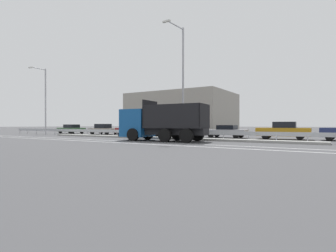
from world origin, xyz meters
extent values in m
plane|color=#424244|center=(0.00, 0.00, 0.00)|extent=(320.00, 320.00, 0.00)
cube|color=silver|center=(2.56, -2.24, 0.00)|extent=(51.43, 0.16, 0.01)
cube|color=silver|center=(2.56, -3.95, 0.00)|extent=(51.43, 0.16, 0.01)
cube|color=gray|center=(0.00, 2.03, 0.09)|extent=(28.29, 1.10, 0.18)
cube|color=#9EA0A5|center=(0.00, 3.06, 0.62)|extent=(51.43, 0.04, 0.32)
cylinder|color=#ADADB2|center=(-25.41, 3.06, 0.31)|extent=(0.09, 0.09, 0.62)
cylinder|color=#ADADB2|center=(-23.30, 3.06, 0.31)|extent=(0.09, 0.09, 0.62)
cylinder|color=#ADADB2|center=(-21.18, 3.06, 0.31)|extent=(0.09, 0.09, 0.62)
cylinder|color=#ADADB2|center=(-19.06, 3.06, 0.31)|extent=(0.09, 0.09, 0.62)
cylinder|color=#ADADB2|center=(-16.94, 3.06, 0.31)|extent=(0.09, 0.09, 0.62)
cylinder|color=#ADADB2|center=(-14.82, 3.06, 0.31)|extent=(0.09, 0.09, 0.62)
cylinder|color=#ADADB2|center=(-12.71, 3.06, 0.31)|extent=(0.09, 0.09, 0.62)
cylinder|color=#ADADB2|center=(-10.59, 3.06, 0.31)|extent=(0.09, 0.09, 0.62)
cylinder|color=#ADADB2|center=(-8.47, 3.06, 0.31)|extent=(0.09, 0.09, 0.62)
cylinder|color=#ADADB2|center=(-6.35, 3.06, 0.31)|extent=(0.09, 0.09, 0.62)
cylinder|color=#ADADB2|center=(-4.24, 3.06, 0.31)|extent=(0.09, 0.09, 0.62)
cylinder|color=#ADADB2|center=(-2.12, 3.06, 0.31)|extent=(0.09, 0.09, 0.62)
cylinder|color=#ADADB2|center=(0.00, 3.06, 0.31)|extent=(0.09, 0.09, 0.62)
cylinder|color=#ADADB2|center=(2.12, 3.06, 0.31)|extent=(0.09, 0.09, 0.62)
cylinder|color=#ADADB2|center=(4.24, 3.06, 0.31)|extent=(0.09, 0.09, 0.62)
cylinder|color=#ADADB2|center=(6.35, 3.06, 0.31)|extent=(0.09, 0.09, 0.62)
cylinder|color=#ADADB2|center=(8.47, 3.06, 0.31)|extent=(0.09, 0.09, 0.62)
cylinder|color=#ADADB2|center=(10.59, 3.06, 0.31)|extent=(0.09, 0.09, 0.62)
cylinder|color=#ADADB2|center=(12.71, 3.06, 0.31)|extent=(0.09, 0.09, 0.62)
cube|color=#144C8C|center=(0.02, -0.66, 1.47)|extent=(2.38, 2.55, 2.31)
cube|color=black|center=(-1.08, -0.76, 1.88)|extent=(0.21, 2.03, 0.87)
cube|color=black|center=(-1.11, -0.76, 0.47)|extent=(0.30, 2.32, 0.24)
cube|color=black|center=(3.64, -0.34, 0.79)|extent=(5.19, 1.75, 0.53)
cube|color=black|center=(3.64, -0.34, 1.11)|extent=(5.07, 2.70, 0.12)
cube|color=black|center=(3.74, -1.42, 2.04)|extent=(4.88, 0.53, 1.74)
cube|color=black|center=(3.55, 0.74, 2.04)|extent=(4.88, 0.53, 1.74)
cube|color=black|center=(1.26, -0.55, 2.26)|extent=(0.30, 2.27, 2.18)
cube|color=black|center=(6.03, -0.13, 2.04)|extent=(0.30, 2.27, 1.74)
cylinder|color=black|center=(0.45, -1.79, 0.52)|extent=(1.06, 0.41, 1.04)
cylinder|color=black|center=(0.25, 0.52, 0.52)|extent=(1.06, 0.41, 1.04)
cylinder|color=black|center=(3.37, -1.53, 0.52)|extent=(1.06, 0.41, 1.04)
cylinder|color=black|center=(3.16, 0.78, 0.52)|extent=(1.06, 0.41, 1.04)
cylinder|color=black|center=(5.14, -1.37, 0.52)|extent=(1.06, 0.41, 1.04)
cylinder|color=black|center=(4.94, 0.94, 0.52)|extent=(1.06, 0.41, 1.04)
cylinder|color=white|center=(-1.86, 2.03, 0.16)|extent=(0.16, 0.16, 0.32)
cylinder|color=black|center=(-1.86, 2.03, 0.48)|extent=(0.16, 0.16, 0.32)
cylinder|color=white|center=(-1.86, 2.03, 0.80)|extent=(0.16, 0.16, 0.32)
cylinder|color=black|center=(-1.86, 2.03, 1.12)|extent=(0.16, 0.16, 0.32)
cylinder|color=white|center=(-1.86, 2.03, 1.44)|extent=(0.16, 0.16, 0.32)
cylinder|color=#1E4CB2|center=(-1.86, 2.03, 1.98)|extent=(0.76, 0.03, 0.76)
cylinder|color=white|center=(-1.86, 2.03, 1.98)|extent=(0.82, 0.02, 0.82)
cylinder|color=#ADADB2|center=(-17.54, 2.13, 4.32)|extent=(0.18, 0.18, 8.64)
cylinder|color=#ADADB2|center=(-17.47, 1.10, 8.49)|extent=(0.24, 2.07, 0.10)
cube|color=silver|center=(-17.40, 0.07, 8.41)|extent=(0.71, 0.25, 0.12)
cylinder|color=#ADADB2|center=(3.03, 1.98, 4.95)|extent=(0.18, 0.18, 9.90)
cylinder|color=#ADADB2|center=(2.95, 0.73, 9.75)|extent=(0.25, 2.50, 0.10)
cube|color=silver|center=(2.87, -0.52, 9.67)|extent=(0.71, 0.24, 0.12)
cube|color=#335B33|center=(-18.91, 7.12, 0.58)|extent=(4.79, 1.93, 0.57)
cube|color=black|center=(-18.77, 7.11, 1.12)|extent=(2.05, 1.60, 0.50)
cylinder|color=black|center=(-20.41, 6.37, 0.30)|extent=(0.61, 0.23, 0.60)
cylinder|color=black|center=(-20.33, 8.00, 0.30)|extent=(0.61, 0.23, 0.60)
cylinder|color=black|center=(-17.49, 6.24, 0.30)|extent=(0.61, 0.23, 0.60)
cylinder|color=black|center=(-17.42, 7.87, 0.30)|extent=(0.61, 0.23, 0.60)
cube|color=gray|center=(-12.46, 7.49, 0.57)|extent=(4.26, 2.16, 0.54)
cube|color=black|center=(-12.58, 7.48, 1.14)|extent=(1.86, 1.74, 0.59)
cylinder|color=black|center=(-11.26, 8.46, 0.30)|extent=(0.61, 0.25, 0.60)
cylinder|color=black|center=(-11.11, 6.74, 0.30)|extent=(0.61, 0.25, 0.60)
cylinder|color=black|center=(-13.81, 8.25, 0.30)|extent=(0.61, 0.25, 0.60)
cylinder|color=black|center=(-13.66, 6.52, 0.30)|extent=(0.61, 0.25, 0.60)
cube|color=maroon|center=(-7.14, 7.17, 0.61)|extent=(4.21, 1.95, 0.61)
cube|color=black|center=(-7.01, 7.17, 1.13)|extent=(1.79, 1.68, 0.44)
cylinder|color=black|center=(-8.45, 6.32, 0.30)|extent=(0.60, 0.21, 0.60)
cylinder|color=black|center=(-8.41, 8.09, 0.30)|extent=(0.60, 0.21, 0.60)
cylinder|color=black|center=(-5.86, 6.26, 0.30)|extent=(0.60, 0.21, 0.60)
cylinder|color=black|center=(-5.83, 8.03, 0.30)|extent=(0.60, 0.21, 0.60)
cube|color=black|center=(-1.21, 6.89, 0.55)|extent=(4.81, 2.20, 0.50)
cube|color=black|center=(-1.07, 6.88, 1.09)|extent=(2.07, 1.82, 0.59)
cylinder|color=black|center=(-2.72, 6.05, 0.30)|extent=(0.61, 0.23, 0.60)
cylinder|color=black|center=(-2.62, 7.89, 0.30)|extent=(0.61, 0.23, 0.60)
cylinder|color=black|center=(0.19, 5.89, 0.30)|extent=(0.61, 0.23, 0.60)
cylinder|color=black|center=(0.30, 7.73, 0.30)|extent=(0.61, 0.23, 0.60)
cube|color=#A3A3A8|center=(5.01, 7.46, 0.57)|extent=(4.24, 1.74, 0.54)
cube|color=black|center=(5.13, 7.46, 1.06)|extent=(1.79, 1.51, 0.45)
cylinder|color=black|center=(3.69, 6.67, 0.30)|extent=(0.60, 0.21, 0.60)
cylinder|color=black|center=(3.71, 8.28, 0.30)|extent=(0.60, 0.21, 0.60)
cylinder|color=black|center=(6.30, 6.64, 0.30)|extent=(0.60, 0.21, 0.60)
cylinder|color=black|center=(6.32, 8.25, 0.30)|extent=(0.60, 0.21, 0.60)
cube|color=#B27A14|center=(10.44, 7.30, 0.67)|extent=(4.61, 1.86, 0.75)
cube|color=black|center=(10.57, 7.31, 1.32)|extent=(1.97, 1.54, 0.55)
cylinder|color=black|center=(9.07, 6.45, 0.30)|extent=(0.61, 0.23, 0.60)
cylinder|color=black|center=(8.99, 8.03, 0.30)|extent=(0.61, 0.23, 0.60)
cylinder|color=black|center=(11.88, 6.58, 0.30)|extent=(0.61, 0.23, 0.60)
cylinder|color=black|center=(11.81, 8.15, 0.30)|extent=(0.61, 0.23, 0.60)
cylinder|color=black|center=(14.03, 6.73, 0.30)|extent=(0.61, 0.24, 0.60)
cylinder|color=black|center=(14.14, 8.40, 0.30)|extent=(0.61, 0.24, 0.60)
cube|color=gray|center=(-9.29, 24.10, 3.50)|extent=(17.42, 13.01, 7.01)
camera|label=1|loc=(14.19, -18.34, 1.33)|focal=28.00mm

